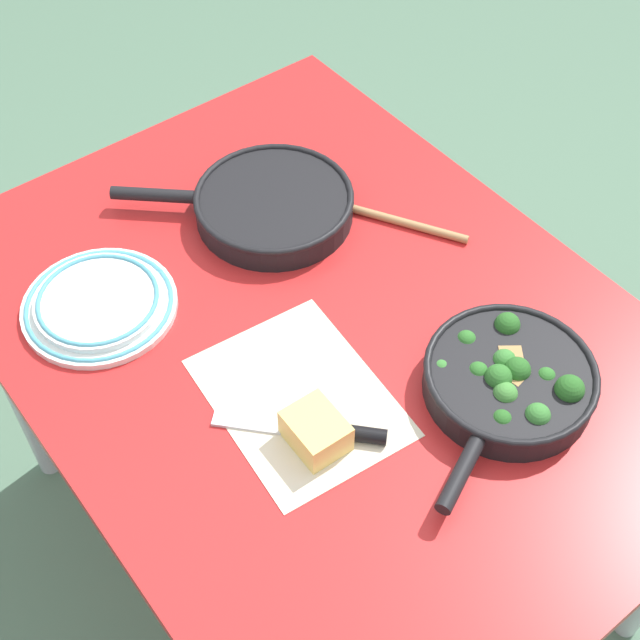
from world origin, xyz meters
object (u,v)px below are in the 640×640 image
wooden_spoon (356,209)px  grater_knife (325,430)px  skillet_eggs (272,205)px  skillet_broccoli (509,380)px  dinner_plate_stack (99,303)px  cheese_block (316,431)px

wooden_spoon → grater_knife: 0.48m
skillet_eggs → grater_knife: bearing=106.0°
skillet_broccoli → dinner_plate_stack: bearing=-75.8°
skillet_broccoli → grater_knife: (0.11, 0.27, -0.02)m
grater_knife → dinner_plate_stack: (0.42, 0.14, 0.00)m
skillet_eggs → wooden_spoon: bearing=-172.3°
skillet_broccoli → dinner_plate_stack: (0.53, 0.41, -0.02)m
skillet_broccoli → wooden_spoon: bearing=-122.4°
grater_knife → dinner_plate_stack: bearing=-24.2°
wooden_spoon → grater_knife: (-0.34, 0.33, 0.00)m
dinner_plate_stack → skillet_broccoli: bearing=-142.2°
grater_knife → cheese_block: size_ratio=2.28×
cheese_block → dinner_plate_stack: size_ratio=0.36×
wooden_spoon → skillet_eggs: bearing=24.8°
skillet_broccoli → skillet_eggs: bearing=-107.7°
skillet_eggs → skillet_broccoli: bearing=138.4°
skillet_broccoli → grater_knife: bearing=-46.0°
grater_knife → cheese_block: 0.03m
skillet_broccoli → grater_knife: size_ratio=1.77×
skillet_broccoli → skillet_eggs: size_ratio=1.00×
skillet_eggs → dinner_plate_stack: size_ratio=1.44×
grater_knife → skillet_eggs: bearing=-69.6°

